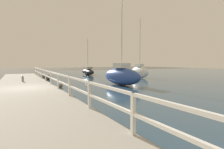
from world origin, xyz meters
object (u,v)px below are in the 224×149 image
object	(u,v)px
sailboat_blue	(122,76)
sailboat_white	(140,72)
sailboat_black	(88,71)
mooring_bollard	(23,79)

from	to	relation	value
sailboat_blue	sailboat_white	world-z (taller)	sailboat_blue
sailboat_black	sailboat_white	world-z (taller)	sailboat_white
sailboat_black	sailboat_white	size ratio (longest dim) A/B	0.77
sailboat_black	sailboat_white	distance (m)	9.72
mooring_bollard	sailboat_black	bearing A→B (deg)	42.18
mooring_bollard	sailboat_black	distance (m)	13.46
sailboat_white	sailboat_blue	bearing A→B (deg)	-142.17
mooring_bollard	sailboat_blue	size ratio (longest dim) A/B	0.07
sailboat_blue	sailboat_black	distance (m)	14.18
mooring_bollard	sailboat_blue	bearing A→B (deg)	-32.26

